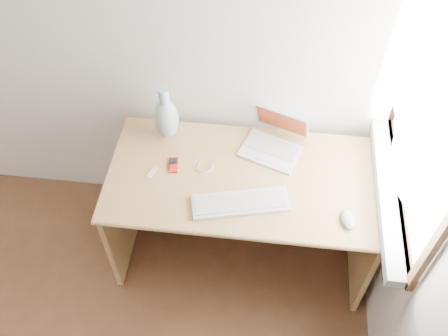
# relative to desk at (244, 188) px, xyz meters

# --- Properties ---
(back_wall) EXTENTS (3.50, 0.04, 2.60)m
(back_wall) POSITION_rel_desk_xyz_m (-1.00, 0.31, 0.78)
(back_wall) COLOR white
(back_wall) RESTS_ON floor
(window) EXTENTS (0.11, 0.99, 1.10)m
(window) POSITION_rel_desk_xyz_m (0.71, -0.14, 0.76)
(window) COLOR silver
(window) RESTS_ON right_wall
(desk) EXTENTS (1.37, 0.68, 0.72)m
(desk) POSITION_rel_desk_xyz_m (0.00, 0.00, 0.00)
(desk) COLOR tan
(desk) RESTS_ON floor
(laptop) EXTENTS (0.34, 0.33, 0.20)m
(laptop) POSITION_rel_desk_xyz_m (0.12, 0.13, 0.25)
(laptop) COLOR white
(laptop) RESTS_ON desk
(external_keyboard) EXTENTS (0.48, 0.24, 0.02)m
(external_keyboard) POSITION_rel_desk_xyz_m (0.00, -0.25, 0.22)
(external_keyboard) COLOR white
(external_keyboard) RESTS_ON desk
(mouse) EXTENTS (0.08, 0.12, 0.04)m
(mouse) POSITION_rel_desk_xyz_m (0.50, -0.29, 0.23)
(mouse) COLOR white
(mouse) RESTS_ON desk
(ipod) EXTENTS (0.06, 0.10, 0.01)m
(ipod) POSITION_rel_desk_xyz_m (-0.36, -0.05, 0.21)
(ipod) COLOR #B3160C
(ipod) RESTS_ON desk
(cable_coil) EXTENTS (0.14, 0.14, 0.01)m
(cable_coil) POSITION_rel_desk_xyz_m (-0.21, -0.03, 0.21)
(cable_coil) COLOR white
(cable_coil) RESTS_ON desk
(remote) EXTENTS (0.05, 0.08, 0.01)m
(remote) POSITION_rel_desk_xyz_m (-0.46, -0.11, 0.21)
(remote) COLOR white
(remote) RESTS_ON desk
(vase) EXTENTS (0.13, 0.13, 0.33)m
(vase) POSITION_rel_desk_xyz_m (-0.43, 0.16, 0.34)
(vase) COLOR silver
(vase) RESTS_ON desk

